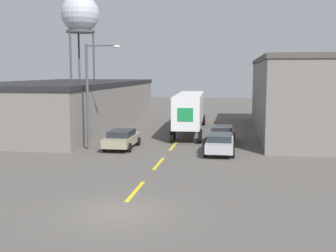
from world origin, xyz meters
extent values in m
plane|color=#56514C|center=(0.00, 0.00, 0.00)|extent=(160.00, 160.00, 0.00)
cube|color=yellow|center=(0.00, 3.21, 0.00)|extent=(0.20, 3.63, 0.01)
cube|color=yellow|center=(0.00, 9.58, 0.00)|extent=(0.20, 3.63, 0.01)
cube|color=yellow|center=(0.00, 15.96, 0.00)|extent=(0.20, 3.63, 0.01)
cube|color=slate|center=(-13.47, 26.68, 2.21)|extent=(13.14, 29.49, 4.41)
cube|color=#232326|center=(-13.47, 26.68, 4.61)|extent=(13.34, 29.69, 0.40)
cube|color=slate|center=(11.24, 25.33, 3.38)|extent=(8.68, 24.00, 6.76)
cube|color=#4C4742|center=(11.24, 25.33, 6.96)|extent=(8.88, 24.20, 0.40)
cube|color=#B21919|center=(0.19, 30.36, 2.04)|extent=(2.33, 3.15, 3.09)
cube|color=white|center=(0.56, 22.66, 2.44)|extent=(2.87, 11.87, 2.71)
cube|color=#198442|center=(0.85, 16.77, 2.44)|extent=(1.27, 0.09, 1.08)
cylinder|color=black|center=(1.32, 30.80, 0.49)|extent=(0.33, 1.00, 0.99)
cylinder|color=black|center=(-0.98, 30.69, 0.49)|extent=(0.33, 1.00, 0.99)
cylinder|color=black|center=(1.38, 29.58, 0.49)|extent=(0.33, 1.00, 0.99)
cylinder|color=black|center=(-0.92, 29.47, 0.49)|extent=(0.33, 1.00, 0.99)
cylinder|color=black|center=(1.89, 19.03, 0.49)|extent=(0.33, 1.00, 0.99)
cylinder|color=black|center=(-0.41, 18.92, 0.49)|extent=(0.33, 1.00, 0.99)
cylinder|color=black|center=(1.96, 17.64, 0.49)|extent=(0.33, 1.00, 0.99)
cylinder|color=black|center=(-0.34, 17.52, 0.49)|extent=(0.33, 1.00, 0.99)
cube|color=#B2B2B7|center=(3.76, 13.57, 0.66)|extent=(1.89, 4.69, 0.64)
cube|color=#23282D|center=(3.76, 13.43, 1.20)|extent=(1.66, 2.44, 0.45)
cylinder|color=black|center=(4.70, 15.02, 0.34)|extent=(0.22, 0.69, 0.69)
cylinder|color=black|center=(2.81, 15.02, 0.34)|extent=(0.22, 0.69, 0.69)
cylinder|color=black|center=(4.70, 12.12, 0.34)|extent=(0.22, 0.69, 0.69)
cylinder|color=black|center=(2.81, 12.12, 0.34)|extent=(0.22, 0.69, 0.69)
cube|color=tan|center=(-3.76, 14.46, 0.66)|extent=(1.89, 4.69, 0.64)
cube|color=#23282D|center=(-3.76, 14.32, 1.20)|extent=(1.66, 2.44, 0.45)
cylinder|color=black|center=(-2.81, 15.92, 0.34)|extent=(0.22, 0.69, 0.69)
cylinder|color=black|center=(-4.70, 15.92, 0.34)|extent=(0.22, 0.69, 0.69)
cylinder|color=black|center=(-2.81, 13.01, 0.34)|extent=(0.22, 0.69, 0.69)
cylinder|color=black|center=(-4.70, 13.01, 0.34)|extent=(0.22, 0.69, 0.69)
cube|color=maroon|center=(3.76, 18.16, 0.66)|extent=(1.89, 4.69, 0.64)
cube|color=#23282D|center=(3.76, 18.02, 1.20)|extent=(1.66, 2.44, 0.45)
cylinder|color=black|center=(4.70, 19.61, 0.34)|extent=(0.22, 0.69, 0.69)
cylinder|color=black|center=(2.81, 19.61, 0.34)|extent=(0.22, 0.69, 0.69)
cylinder|color=black|center=(4.70, 16.70, 0.34)|extent=(0.22, 0.69, 0.69)
cylinder|color=black|center=(2.81, 16.70, 0.34)|extent=(0.22, 0.69, 0.69)
cylinder|color=#47474C|center=(-14.81, 40.44, 5.80)|extent=(0.28, 0.28, 11.59)
cylinder|color=#47474C|center=(-17.56, 42.03, 5.80)|extent=(0.28, 0.28, 11.59)
cylinder|color=#47474C|center=(-17.56, 38.85, 5.80)|extent=(0.28, 0.28, 11.59)
cylinder|color=#4C4C51|center=(-16.65, 40.44, 11.39)|extent=(3.95, 3.95, 0.30)
sphere|color=#B7BCC6|center=(-16.65, 40.44, 13.82)|extent=(5.25, 5.25, 5.25)
cylinder|color=#4C4C51|center=(-6.14, 13.61, 3.96)|extent=(0.20, 0.20, 7.91)
cylinder|color=#4C4C51|center=(-5.00, 13.61, 7.76)|extent=(2.30, 0.11, 0.11)
ellipsoid|color=silver|center=(-3.85, 13.61, 7.66)|extent=(0.56, 0.32, 0.22)
camera|label=1|loc=(4.78, -16.47, 5.84)|focal=45.00mm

